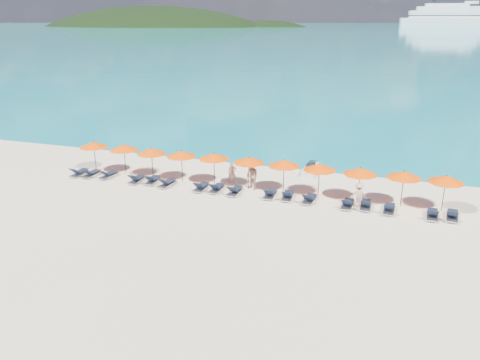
% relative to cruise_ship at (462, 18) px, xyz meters
% --- Properties ---
extents(ground, '(1400.00, 1400.00, 0.00)m').
position_rel_cruise_ship_xyz_m(ground, '(-71.26, -618.86, -9.96)').
color(ground, beige).
extents(sea, '(1600.00, 1300.00, 0.01)m').
position_rel_cruise_ship_xyz_m(sea, '(-71.26, 41.14, -9.95)').
color(sea, '#1FA9B2').
rests_on(sea, ground).
extents(headland_main, '(374.00, 242.00, 126.50)m').
position_rel_cruise_ship_xyz_m(headland_main, '(-371.26, -78.86, -47.96)').
color(headland_main, black).
rests_on(headland_main, ground).
extents(headland_small, '(162.00, 126.00, 85.50)m').
position_rel_cruise_ship_xyz_m(headland_small, '(-221.26, -58.86, -44.96)').
color(headland_small, black).
rests_on(headland_small, ground).
extents(cruise_ship, '(138.93, 34.92, 38.27)m').
position_rel_cruise_ship_xyz_m(cruise_ship, '(0.00, 0.00, 0.00)').
color(cruise_ship, white).
rests_on(cruise_ship, ground).
extents(jetski, '(1.02, 2.38, 0.83)m').
position_rel_cruise_ship_xyz_m(jetski, '(-67.85, -609.53, -9.62)').
color(jetski, silver).
rests_on(jetski, ground).
extents(beachgoer_a, '(0.65, 0.53, 1.53)m').
position_rel_cruise_ship_xyz_m(beachgoer_a, '(-72.67, -613.41, -9.19)').
color(beachgoer_a, tan).
rests_on(beachgoer_a, ground).
extents(beachgoer_b, '(1.06, 0.94, 1.89)m').
position_rel_cruise_ship_xyz_m(beachgoer_b, '(-70.99, -614.15, -9.01)').
color(beachgoer_b, tan).
rests_on(beachgoer_b, ground).
extents(beachgoer_c, '(1.05, 0.60, 1.53)m').
position_rel_cruise_ship_xyz_m(beachgoer_c, '(-63.96, -614.95, -9.19)').
color(beachgoer_c, tan).
rests_on(beachgoer_c, ground).
extents(umbrella_0, '(2.10, 2.10, 2.28)m').
position_rel_cruise_ship_xyz_m(umbrella_0, '(-83.38, -613.97, -7.94)').
color(umbrella_0, black).
rests_on(umbrella_0, ground).
extents(umbrella_1, '(2.10, 2.10, 2.28)m').
position_rel_cruise_ship_xyz_m(umbrella_1, '(-80.81, -613.95, -7.94)').
color(umbrella_1, black).
rests_on(umbrella_1, ground).
extents(umbrella_2, '(2.10, 2.10, 2.28)m').
position_rel_cruise_ship_xyz_m(umbrella_2, '(-78.43, -614.19, -7.94)').
color(umbrella_2, black).
rests_on(umbrella_2, ground).
extents(umbrella_3, '(2.10, 2.10, 2.28)m').
position_rel_cruise_ship_xyz_m(umbrella_3, '(-76.13, -614.13, -7.94)').
color(umbrella_3, black).
rests_on(umbrella_3, ground).
extents(umbrella_4, '(2.10, 2.10, 2.28)m').
position_rel_cruise_ship_xyz_m(umbrella_4, '(-73.78, -613.95, -7.94)').
color(umbrella_4, black).
rests_on(umbrella_4, ground).
extents(umbrella_5, '(2.10, 2.10, 2.28)m').
position_rel_cruise_ship_xyz_m(umbrella_5, '(-71.25, -614.06, -7.94)').
color(umbrella_5, black).
rests_on(umbrella_5, ground).
extents(umbrella_6, '(2.10, 2.10, 2.28)m').
position_rel_cruise_ship_xyz_m(umbrella_6, '(-68.88, -614.00, -7.94)').
color(umbrella_6, black).
rests_on(umbrella_6, ground).
extents(umbrella_7, '(2.10, 2.10, 2.28)m').
position_rel_cruise_ship_xyz_m(umbrella_7, '(-66.55, -614.10, -7.94)').
color(umbrella_7, black).
rests_on(umbrella_7, ground).
extents(umbrella_8, '(2.10, 2.10, 2.28)m').
position_rel_cruise_ship_xyz_m(umbrella_8, '(-64.04, -614.15, -7.94)').
color(umbrella_8, black).
rests_on(umbrella_8, ground).
extents(umbrella_9, '(2.10, 2.10, 2.28)m').
position_rel_cruise_ship_xyz_m(umbrella_9, '(-61.49, -614.00, -7.94)').
color(umbrella_9, black).
rests_on(umbrella_9, ground).
extents(umbrella_10, '(2.10, 2.10, 2.28)m').
position_rel_cruise_ship_xyz_m(umbrella_10, '(-59.16, -614.07, -7.94)').
color(umbrella_10, black).
rests_on(umbrella_10, ground).
extents(lounger_0, '(0.62, 1.70, 0.66)m').
position_rel_cruise_ship_xyz_m(lounger_0, '(-83.82, -615.41, -9.72)').
color(lounger_0, silver).
rests_on(lounger_0, ground).
extents(lounger_1, '(0.72, 1.73, 0.66)m').
position_rel_cruise_ship_xyz_m(lounger_1, '(-82.85, -615.30, -9.72)').
color(lounger_1, silver).
rests_on(lounger_1, ground).
extents(lounger_2, '(0.79, 1.75, 0.66)m').
position_rel_cruise_ship_xyz_m(lounger_2, '(-81.53, -615.12, -9.72)').
color(lounger_2, silver).
rests_on(lounger_2, ground).
extents(lounger_3, '(0.67, 1.72, 0.66)m').
position_rel_cruise_ship_xyz_m(lounger_3, '(-79.08, -615.35, -9.72)').
color(lounger_3, silver).
rests_on(lounger_3, ground).
extents(lounger_4, '(0.79, 1.75, 0.66)m').
position_rel_cruise_ship_xyz_m(lounger_4, '(-77.96, -615.14, -9.72)').
color(lounger_4, silver).
rests_on(lounger_4, ground).
extents(lounger_5, '(0.77, 1.75, 0.66)m').
position_rel_cruise_ship_xyz_m(lounger_5, '(-76.68, -615.40, -9.72)').
color(lounger_5, silver).
rests_on(lounger_5, ground).
extents(lounger_6, '(0.62, 1.70, 0.66)m').
position_rel_cruise_ship_xyz_m(lounger_6, '(-74.18, -615.36, -9.72)').
color(lounger_6, silver).
rests_on(lounger_6, ground).
extents(lounger_7, '(0.63, 1.70, 0.66)m').
position_rel_cruise_ship_xyz_m(lounger_7, '(-73.11, -615.25, -9.72)').
color(lounger_7, silver).
rests_on(lounger_7, ground).
extents(lounger_8, '(0.69, 1.72, 0.66)m').
position_rel_cruise_ship_xyz_m(lounger_8, '(-71.80, -615.35, -9.72)').
color(lounger_8, silver).
rests_on(lounger_8, ground).
extents(lounger_9, '(0.66, 1.71, 0.66)m').
position_rel_cruise_ship_xyz_m(lounger_9, '(-69.46, -615.15, -9.72)').
color(lounger_9, silver).
rests_on(lounger_9, ground).
extents(lounger_10, '(0.75, 1.74, 0.66)m').
position_rel_cruise_ship_xyz_m(lounger_10, '(-68.32, -615.11, -9.72)').
color(lounger_10, silver).
rests_on(lounger_10, ground).
extents(lounger_11, '(0.79, 1.75, 0.66)m').
position_rel_cruise_ship_xyz_m(lounger_11, '(-66.91, -615.22, -9.72)').
color(lounger_11, silver).
rests_on(lounger_11, ground).
extents(lounger_12, '(0.72, 1.73, 0.66)m').
position_rel_cruise_ship_xyz_m(lounger_12, '(-64.55, -615.29, -9.72)').
color(lounger_12, silver).
rests_on(lounger_12, ground).
extents(lounger_13, '(0.64, 1.71, 0.66)m').
position_rel_cruise_ship_xyz_m(lounger_13, '(-63.50, -615.12, -9.72)').
color(lounger_13, silver).
rests_on(lounger_13, ground).
extents(lounger_14, '(0.71, 1.73, 0.66)m').
position_rel_cruise_ship_xyz_m(lounger_14, '(-62.12, -615.29, -9.72)').
color(lounger_14, silver).
rests_on(lounger_14, ground).
extents(lounger_15, '(0.68, 1.72, 0.66)m').
position_rel_cruise_ship_xyz_m(lounger_15, '(-59.73, -615.37, -9.72)').
color(lounger_15, silver).
rests_on(lounger_15, ground).
extents(lounger_16, '(0.79, 1.75, 0.66)m').
position_rel_cruise_ship_xyz_m(lounger_16, '(-58.66, -615.17, -9.72)').
color(lounger_16, silver).
rests_on(lounger_16, ground).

